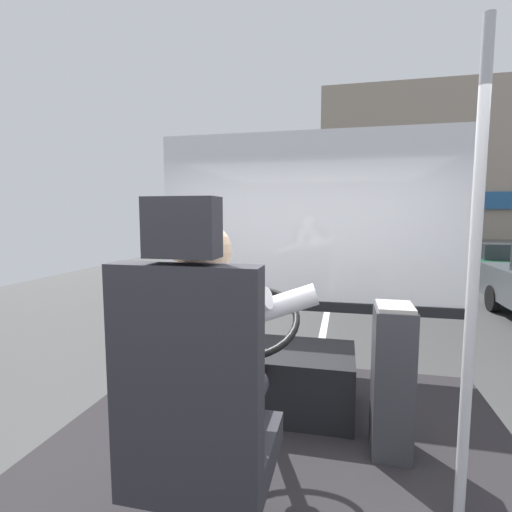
{
  "coord_description": "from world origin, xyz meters",
  "views": [
    {
      "loc": [
        0.33,
        -1.59,
        2.02
      ],
      "look_at": [
        -0.39,
        1.52,
        1.67
      ],
      "focal_mm": 27.14,
      "sensor_mm": 36.0,
      "label": 1
    }
  ],
  "objects_px": {
    "fare_box": "(392,379)",
    "parked_car_green": "(496,261)",
    "bus_driver": "(209,355)",
    "steering_console": "(268,375)",
    "handrail_pole": "(473,283)",
    "driver_seat": "(199,424)"
  },
  "relations": [
    {
      "from": "steering_console",
      "to": "parked_car_green",
      "type": "relative_size",
      "value": 0.25
    },
    {
      "from": "fare_box",
      "to": "steering_console",
      "type": "bearing_deg",
      "value": 156.82
    },
    {
      "from": "driver_seat",
      "to": "parked_car_green",
      "type": "relative_size",
      "value": 0.31
    },
    {
      "from": "parked_car_green",
      "to": "steering_console",
      "type": "bearing_deg",
      "value": -115.17
    },
    {
      "from": "fare_box",
      "to": "parked_car_green",
      "type": "bearing_deg",
      "value": 68.81
    },
    {
      "from": "parked_car_green",
      "to": "driver_seat",
      "type": "bearing_deg",
      "value": -112.79
    },
    {
      "from": "handrail_pole",
      "to": "fare_box",
      "type": "bearing_deg",
      "value": 118.53
    },
    {
      "from": "bus_driver",
      "to": "parked_car_green",
      "type": "distance_m",
      "value": 12.55
    },
    {
      "from": "steering_console",
      "to": "driver_seat",
      "type": "bearing_deg",
      "value": -90.0
    },
    {
      "from": "parked_car_green",
      "to": "handrail_pole",
      "type": "bearing_deg",
      "value": -109.39
    },
    {
      "from": "fare_box",
      "to": "parked_car_green",
      "type": "height_order",
      "value": "fare_box"
    },
    {
      "from": "steering_console",
      "to": "fare_box",
      "type": "relative_size",
      "value": 1.36
    },
    {
      "from": "bus_driver",
      "to": "steering_console",
      "type": "distance_m",
      "value": 1.24
    },
    {
      "from": "bus_driver",
      "to": "parked_car_green",
      "type": "xyz_separation_m",
      "value": [
        4.89,
        11.52,
        -0.89
      ]
    },
    {
      "from": "driver_seat",
      "to": "bus_driver",
      "type": "height_order",
      "value": "driver_seat"
    },
    {
      "from": "bus_driver",
      "to": "handrail_pole",
      "type": "distance_m",
      "value": 1.06
    },
    {
      "from": "bus_driver",
      "to": "steering_console",
      "type": "bearing_deg",
      "value": 90.0
    },
    {
      "from": "handrail_pole",
      "to": "fare_box",
      "type": "xyz_separation_m",
      "value": [
        -0.23,
        0.43,
        -0.6
      ]
    },
    {
      "from": "bus_driver",
      "to": "fare_box",
      "type": "height_order",
      "value": "bus_driver"
    },
    {
      "from": "steering_console",
      "to": "handrail_pole",
      "type": "height_order",
      "value": "handrail_pole"
    },
    {
      "from": "steering_console",
      "to": "parked_car_green",
      "type": "bearing_deg",
      "value": 64.83
    },
    {
      "from": "driver_seat",
      "to": "bus_driver",
      "type": "bearing_deg",
      "value": 90.0
    }
  ]
}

